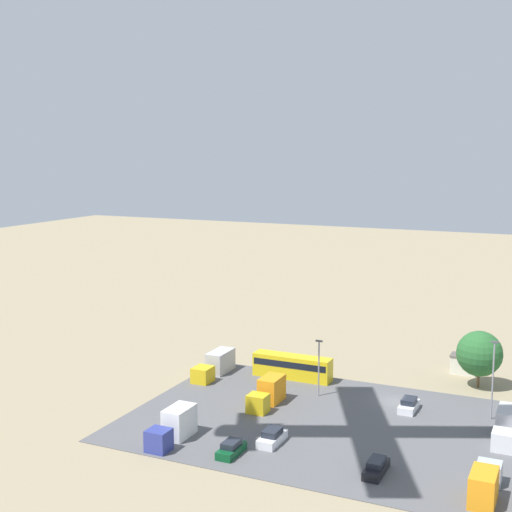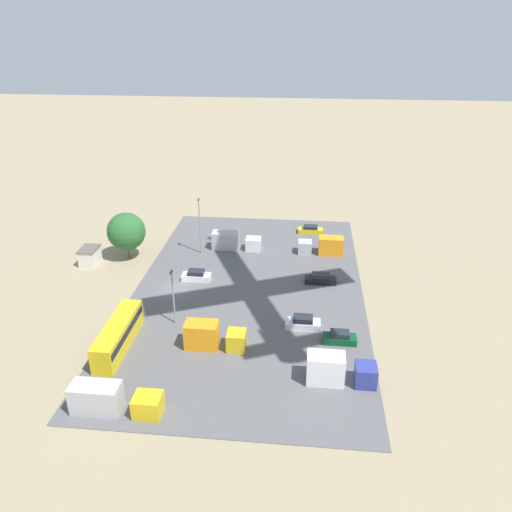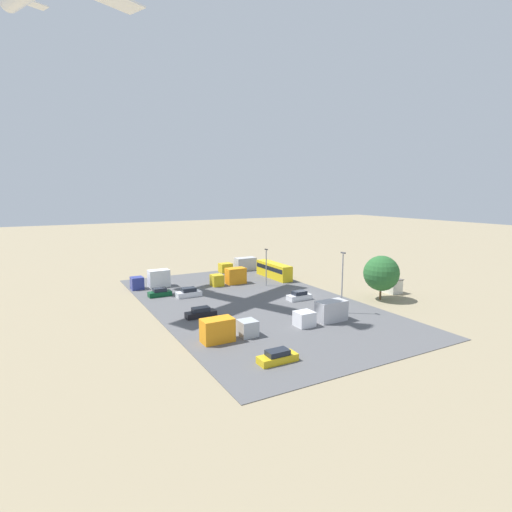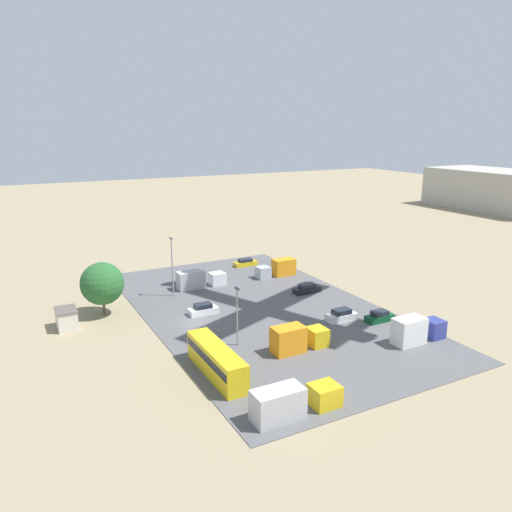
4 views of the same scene
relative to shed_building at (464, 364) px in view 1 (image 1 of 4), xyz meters
name	(u,v)px [view 1 (image 1 of 4)]	position (x,y,z in m)	size (l,w,h in m)	color
ground_plane	(395,402)	(6.23, 16.11, -1.38)	(400.00, 400.00, 0.00)	gray
parking_lot_surface	(372,431)	(6.23, 26.75, -1.34)	(58.14, 33.32, 0.08)	#565659
shed_building	(464,364)	(0.00, 0.00, 0.00)	(3.87, 2.79, 2.75)	silver
bus	(292,366)	(21.88, 12.73, 0.48)	(11.39, 2.54, 3.31)	gold
parked_car_1	(231,449)	(18.20, 39.42, -0.67)	(1.80, 4.14, 1.53)	#0C4723
parked_car_2	(376,467)	(2.92, 37.32, -0.66)	(1.72, 4.68, 1.54)	black
parked_car_3	(272,437)	(15.40, 34.86, -0.61)	(1.97, 4.50, 1.66)	silver
parked_car_4	(409,405)	(3.89, 18.42, -0.64)	(1.92, 4.32, 1.59)	silver
parked_truck_0	(174,427)	(25.77, 38.70, 0.26)	(2.43, 7.54, 3.43)	navy
parked_truck_1	(216,365)	(32.62, 15.81, 0.11)	(2.49, 9.23, 3.10)	gold
parked_truck_2	(507,426)	(-8.07, 22.44, 0.08)	(2.34, 8.42, 3.03)	silver
parked_truck_3	(268,393)	(20.75, 23.91, 0.20)	(2.42, 7.36, 3.29)	gold
parked_truck_4	(485,483)	(-7.64, 37.90, 0.08)	(2.34, 7.52, 3.03)	#ADB2B7
tree_near_shed	(479,354)	(-2.75, 5.55, 3.40)	(6.24, 6.24, 7.91)	brown
light_pole_lot_centre	(493,377)	(-5.81, 17.17, 3.99)	(0.90, 0.28, 9.71)	gray
light_pole_lot_edge	(319,365)	(15.97, 18.16, 2.91)	(0.90, 0.28, 7.58)	gray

